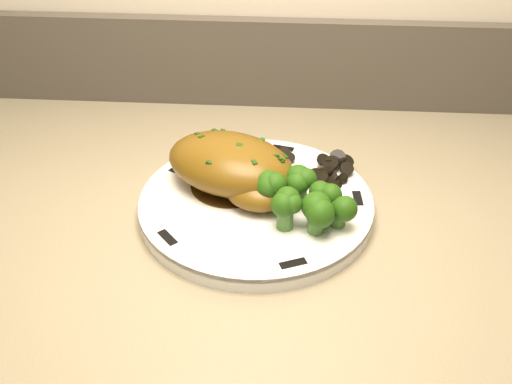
{
  "coord_description": "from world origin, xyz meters",
  "views": [
    {
      "loc": [
        0.54,
        1.19,
        1.29
      ],
      "look_at": [
        0.51,
        1.74,
        0.9
      ],
      "focal_mm": 45.0,
      "sensor_mm": 36.0,
      "label": 1
    }
  ],
  "objects": [
    {
      "name": "gravy_pool",
      "position": [
        0.48,
        1.76,
        0.89
      ],
      "size": [
        0.09,
        0.09,
        0.0
      ],
      "primitive_type": "cylinder",
      "color": "#362009",
      "rests_on": "plate"
    },
    {
      "name": "broccoli_florets",
      "position": [
        0.56,
        1.71,
        0.91
      ],
      "size": [
        0.09,
        0.07,
        0.04
      ],
      "rotation": [
        0.0,
        0.0,
        -0.16
      ],
      "color": "#4A7933",
      "rests_on": "plate"
    },
    {
      "name": "rim_accent_1",
      "position": [
        0.41,
        1.79,
        0.89
      ],
      "size": [
        0.02,
        0.03,
        0.0
      ],
      "primitive_type": "cube",
      "rotation": [
        0.0,
        0.0,
        4.16
      ],
      "color": "black",
      "rests_on": "plate"
    },
    {
      "name": "mushroom_pile",
      "position": [
        0.56,
        1.79,
        0.89
      ],
      "size": [
        0.08,
        0.06,
        0.02
      ],
      "color": "black",
      "rests_on": "plate"
    },
    {
      "name": "rim_accent_0",
      "position": [
        0.53,
        1.84,
        0.89
      ],
      "size": [
        0.03,
        0.01,
        0.0
      ],
      "primitive_type": "cube",
      "rotation": [
        0.0,
        0.0,
        2.91
      ],
      "color": "black",
      "rests_on": "plate"
    },
    {
      "name": "chicken_breast",
      "position": [
        0.48,
        1.76,
        0.91
      ],
      "size": [
        0.17,
        0.14,
        0.06
      ],
      "rotation": [
        0.0,
        0.0,
        -0.38
      ],
      "color": "brown",
      "rests_on": "plate"
    },
    {
      "name": "rim_accent_4",
      "position": [
        0.61,
        1.75,
        0.89
      ],
      "size": [
        0.01,
        0.03,
        0.0
      ],
      "primitive_type": "cube",
      "rotation": [
        0.0,
        0.0,
        7.93
      ],
      "color": "black",
      "rests_on": "plate"
    },
    {
      "name": "plate",
      "position": [
        0.51,
        1.74,
        0.88
      ],
      "size": [
        0.29,
        0.29,
        0.02
      ],
      "primitive_type": "cylinder",
      "rotation": [
        0.0,
        0.0,
        -0.17
      ],
      "color": "white",
      "rests_on": "counter"
    },
    {
      "name": "rim_accent_3",
      "position": [
        0.55,
        1.64,
        0.89
      ],
      "size": [
        0.03,
        0.02,
        0.0
      ],
      "primitive_type": "cube",
      "rotation": [
        0.0,
        0.0,
        6.68
      ],
      "color": "black",
      "rests_on": "plate"
    },
    {
      "name": "rim_accent_2",
      "position": [
        0.42,
        1.67,
        0.89
      ],
      "size": [
        0.02,
        0.03,
        0.0
      ],
      "primitive_type": "cube",
      "rotation": [
        0.0,
        0.0,
        5.42
      ],
      "color": "black",
      "rests_on": "plate"
    }
  ]
}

